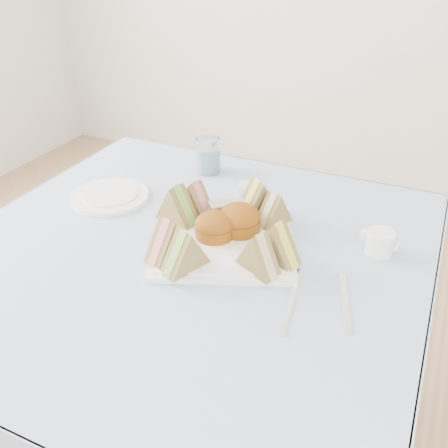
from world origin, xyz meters
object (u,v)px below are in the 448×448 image
at_px(table, 191,369).
at_px(creamer_jug, 380,242).
at_px(serving_plate, 224,241).
at_px(water_glass, 208,155).

distance_m(table, creamer_jug, 0.58).
bearing_deg(serving_plate, table, -163.20).
bearing_deg(creamer_jug, water_glass, 161.81).
height_order(table, serving_plate, serving_plate).
bearing_deg(table, water_glass, 109.09).
bearing_deg(table, creamer_jug, 22.57).
relative_size(table, water_glass, 8.89).
distance_m(table, water_glass, 0.59).
distance_m(serving_plate, water_glass, 0.38).
relative_size(table, creamer_jug, 15.00).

